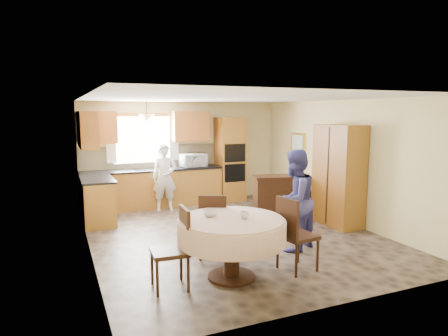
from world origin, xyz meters
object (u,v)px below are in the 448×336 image
object	(u,v)px
oven_tower	(230,159)
person_sink	(165,177)
dining_table	(232,232)
chair_back	(213,223)
cupboard	(338,175)
person_dining	(294,200)
chair_left	(176,244)
chair_right	(293,231)
sideboard	(281,198)

from	to	relation	value
oven_tower	person_sink	distance (m)	1.89
dining_table	chair_back	distance (m)	0.80
chair_back	person_sink	size ratio (longest dim) A/B	0.66
oven_tower	dining_table	world-z (taller)	oven_tower
oven_tower	person_sink	world-z (taller)	oven_tower
cupboard	person_dining	xyz separation A→B (m)	(-1.61, -0.92, -0.17)
chair_back	chair_left	bearing A→B (deg)	68.55
chair_left	person_sink	xyz separation A→B (m)	(0.91, 4.07, 0.19)
chair_right	person_dining	xyz separation A→B (m)	(0.51, 0.77, 0.24)
dining_table	chair_left	bearing A→B (deg)	179.28
sideboard	chair_right	distance (m)	2.94
dining_table	person_sink	bearing A→B (deg)	88.07
chair_left	person_sink	world-z (taller)	person_sink
cupboard	person_sink	size ratio (longest dim) A/B	1.31
cupboard	person_dining	size ratio (longest dim) A/B	1.21
cupboard	dining_table	world-z (taller)	cupboard
cupboard	chair_back	bearing A→B (deg)	-165.42
oven_tower	dining_table	bearing A→B (deg)	-113.53
cupboard	sideboard	bearing A→B (deg)	129.64
oven_tower	person_sink	size ratio (longest dim) A/B	1.38
chair_left	person_dining	bearing A→B (deg)	109.70
chair_left	chair_back	size ratio (longest dim) A/B	1.03
sideboard	dining_table	distance (m)	3.37
sideboard	dining_table	world-z (taller)	sideboard
cupboard	chair_right	xyz separation A→B (m)	(-2.12, -1.69, -0.41)
chair_left	chair_right	bearing A→B (deg)	88.97
sideboard	person_dining	xyz separation A→B (m)	(-0.86, -1.83, 0.40)
sideboard	person_dining	size ratio (longest dim) A/B	0.72
chair_left	chair_right	size ratio (longest dim) A/B	0.98
chair_left	chair_right	xyz separation A→B (m)	(1.68, -0.13, 0.01)
chair_left	person_dining	size ratio (longest dim) A/B	0.63
oven_tower	chair_right	size ratio (longest dim) A/B	1.97
oven_tower	chair_right	distance (m)	4.75
chair_right	chair_left	bearing A→B (deg)	76.61
oven_tower	chair_right	xyz separation A→B (m)	(-1.05, -4.61, -0.47)
chair_left	chair_back	world-z (taller)	chair_left
person_dining	person_sink	bearing A→B (deg)	-96.05
person_sink	chair_back	bearing A→B (deg)	-82.37
cupboard	chair_left	distance (m)	4.13
cupboard	chair_back	world-z (taller)	cupboard
cupboard	person_sink	bearing A→B (deg)	139.00
sideboard	chair_left	bearing A→B (deg)	-126.40
dining_table	person_dining	world-z (taller)	person_dining
sideboard	chair_back	world-z (taller)	chair_back
person_sink	sideboard	bearing A→B (deg)	-27.52
oven_tower	person_dining	world-z (taller)	oven_tower
dining_table	chair_left	world-z (taller)	chair_left
oven_tower	sideboard	xyz separation A→B (m)	(0.31, -2.01, -0.63)
sideboard	cupboard	world-z (taller)	cupboard
chair_left	chair_back	bearing A→B (deg)	137.14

